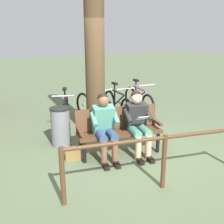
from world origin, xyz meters
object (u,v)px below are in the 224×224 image
object	(u,v)px
handbag	(74,153)
bicycle_purple	(95,108)
litter_bin	(61,127)
bicycle_green	(65,113)
person_companion	(105,124)
bicycle_black	(139,101)
bench	(118,127)
person_reading	(138,120)
bicycle_blue	(118,105)
tree_trunk	(95,44)

from	to	relation	value
handbag	bicycle_purple	distance (m)	2.20
handbag	bicycle_purple	bearing A→B (deg)	-125.91
litter_bin	bicycle_green	xyz separation A→B (m)	(-0.44, -0.98, -0.04)
person_companion	bicycle_black	distance (m)	2.94
handbag	litter_bin	bearing A→B (deg)	-91.21
bench	litter_bin	size ratio (longest dim) A/B	2.06
handbag	bicycle_green	bearing A→B (deg)	-105.09
bench	bicycle_black	world-z (taller)	bicycle_black
person_reading	litter_bin	bearing A→B (deg)	-30.50
bench	bicycle_blue	distance (m)	2.08
person_reading	tree_trunk	world-z (taller)	tree_trunk
handbag	bench	bearing A→B (deg)	173.39
person_companion	tree_trunk	distance (m)	1.74
bicycle_black	litter_bin	bearing A→B (deg)	-62.19
bench	handbag	world-z (taller)	bench
bench	tree_trunk	xyz separation A→B (m)	(0.00, -0.97, 1.49)
bench	bicycle_green	size ratio (longest dim) A/B	1.06
handbag	bicycle_purple	size ratio (longest dim) A/B	0.18
bicycle_blue	tree_trunk	bearing A→B (deg)	-48.06
bicycle_blue	bicycle_purple	bearing A→B (deg)	-92.64
tree_trunk	bicycle_green	bearing A→B (deg)	-62.95
person_reading	bicycle_blue	world-z (taller)	person_reading
person_companion	bicycle_purple	size ratio (longest dim) A/B	0.72
bicycle_purple	person_companion	bearing A→B (deg)	-31.81
bench	bicycle_purple	distance (m)	1.92
person_reading	bicycle_black	bearing A→B (deg)	-113.34
person_reading	bicycle_black	distance (m)	2.63
tree_trunk	litter_bin	xyz separation A→B (m)	(0.87, 0.15, -1.59)
bench	litter_bin	xyz separation A→B (m)	(0.87, -0.82, -0.10)
tree_trunk	bicycle_purple	xyz separation A→B (m)	(-0.40, -0.90, -1.64)
bicycle_green	litter_bin	bearing A→B (deg)	-0.83
litter_bin	bicycle_blue	xyz separation A→B (m)	(-1.91, -0.98, -0.04)
bicycle_black	bicycle_blue	bearing A→B (deg)	-76.46
bench	person_companion	xyz separation A→B (m)	(0.34, 0.10, 0.16)
bicycle_purple	bicycle_black	bearing A→B (deg)	80.20
bench	handbag	distance (m)	0.97
bicycle_purple	tree_trunk	bearing A→B (deg)	-35.27
bicycle_black	bicycle_purple	distance (m)	1.39
bench	bicycle_green	world-z (taller)	bicycle_green
litter_bin	bicycle_purple	xyz separation A→B (m)	(-1.27, -1.05, -0.04)
person_companion	bicycle_green	size ratio (longest dim) A/B	0.77
bicycle_blue	person_companion	bearing A→B (deg)	-32.56
person_reading	litter_bin	world-z (taller)	person_reading
person_companion	handbag	distance (m)	0.79
bicycle_blue	bicycle_purple	world-z (taller)	same
person_companion	bicycle_green	world-z (taller)	person_companion
person_reading	person_companion	size ratio (longest dim) A/B	1.00
bicycle_green	person_reading	bearing A→B (deg)	42.84
handbag	tree_trunk	size ratio (longest dim) A/B	0.08
person_companion	tree_trunk	bearing A→B (deg)	-95.72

